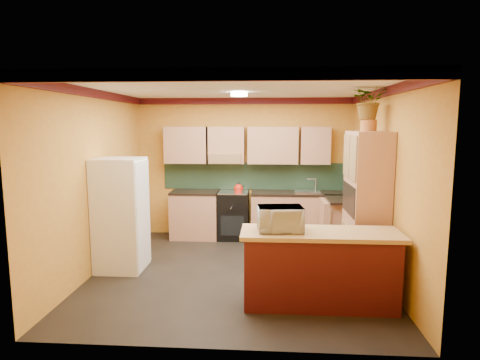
# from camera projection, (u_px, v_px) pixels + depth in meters

# --- Properties ---
(room_shell) EXTENTS (4.24, 4.24, 2.72)m
(room_shell) POSITION_uv_depth(u_px,v_px,m) (239.00, 132.00, 6.01)
(room_shell) COLOR black
(room_shell) RESTS_ON ground
(base_cabinets_back) EXTENTS (3.65, 0.60, 0.88)m
(base_cabinets_back) POSITION_uv_depth(u_px,v_px,m) (266.00, 216.00, 7.71)
(base_cabinets_back) COLOR tan
(base_cabinets_back) RESTS_ON ground
(countertop_back) EXTENTS (3.65, 0.62, 0.04)m
(countertop_back) POSITION_uv_depth(u_px,v_px,m) (266.00, 193.00, 7.64)
(countertop_back) COLOR black
(countertop_back) RESTS_ON base_cabinets_back
(stove) EXTENTS (0.58, 0.58, 0.91)m
(stove) POSITION_uv_depth(u_px,v_px,m) (234.00, 215.00, 7.75)
(stove) COLOR black
(stove) RESTS_ON ground
(kettle) EXTENTS (0.18, 0.18, 0.18)m
(kettle) POSITION_uv_depth(u_px,v_px,m) (238.00, 188.00, 7.61)
(kettle) COLOR red
(kettle) RESTS_ON stove
(sink) EXTENTS (0.48, 0.40, 0.03)m
(sink) POSITION_uv_depth(u_px,v_px,m) (307.00, 191.00, 7.59)
(sink) COLOR silver
(sink) RESTS_ON countertop_back
(base_cabinets_right) EXTENTS (0.60, 0.80, 0.88)m
(base_cabinets_right) POSITION_uv_depth(u_px,v_px,m) (344.00, 225.00, 7.01)
(base_cabinets_right) COLOR tan
(base_cabinets_right) RESTS_ON ground
(countertop_right) EXTENTS (0.62, 0.80, 0.04)m
(countertop_right) POSITION_uv_depth(u_px,v_px,m) (345.00, 200.00, 6.95)
(countertop_right) COLOR black
(countertop_right) RESTS_ON base_cabinets_right
(fridge) EXTENTS (0.68, 0.66, 1.70)m
(fridge) POSITION_uv_depth(u_px,v_px,m) (121.00, 214.00, 6.03)
(fridge) COLOR white
(fridge) RESTS_ON ground
(pantry) EXTENTS (0.48, 0.90, 2.10)m
(pantry) POSITION_uv_depth(u_px,v_px,m) (366.00, 206.00, 5.68)
(pantry) COLOR tan
(pantry) RESTS_ON ground
(fern_pot) EXTENTS (0.22, 0.22, 0.16)m
(fern_pot) POSITION_uv_depth(u_px,v_px,m) (369.00, 125.00, 5.57)
(fern_pot) COLOR #AD6029
(fern_pot) RESTS_ON pantry
(fern) EXTENTS (0.50, 0.44, 0.53)m
(fern) POSITION_uv_depth(u_px,v_px,m) (370.00, 100.00, 5.52)
(fern) COLOR tan
(fern) RESTS_ON fern_pot
(breakfast_bar) EXTENTS (1.80, 0.55, 0.88)m
(breakfast_bar) POSITION_uv_depth(u_px,v_px,m) (320.00, 271.00, 4.84)
(breakfast_bar) COLOR #501215
(breakfast_bar) RESTS_ON ground
(bar_top) EXTENTS (1.90, 0.65, 0.05)m
(bar_top) POSITION_uv_depth(u_px,v_px,m) (321.00, 233.00, 4.78)
(bar_top) COLOR tan
(bar_top) RESTS_ON breakfast_bar
(microwave) EXTENTS (0.57, 0.42, 0.29)m
(microwave) POSITION_uv_depth(u_px,v_px,m) (280.00, 219.00, 4.79)
(microwave) COLOR white
(microwave) RESTS_ON bar_top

